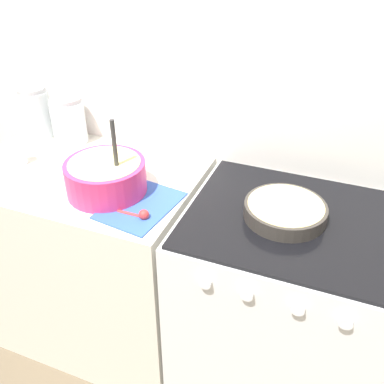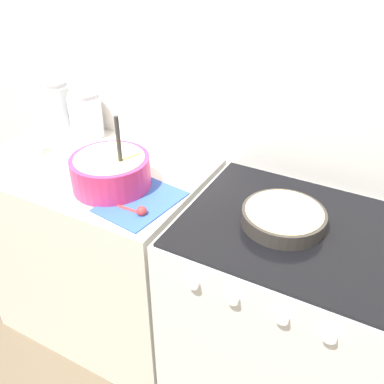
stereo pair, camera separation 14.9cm
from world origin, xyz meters
name	(u,v)px [view 1 (the left image)]	position (x,y,z in m)	size (l,w,h in m)	color
wall_back	(220,89)	(0.00, 0.64, 1.20)	(4.87, 0.05, 2.40)	white
countertop_cabinet	(94,257)	(-0.47, 0.31, 0.46)	(0.94, 0.62, 0.91)	silver
stove	(280,311)	(0.39, 0.31, 0.45)	(0.75, 0.64, 0.91)	silver
mixing_bowl	(106,175)	(-0.29, 0.22, 0.98)	(0.29, 0.29, 0.29)	#E0336B
baking_pan	(285,211)	(0.35, 0.30, 0.94)	(0.28, 0.28, 0.05)	#38332D
storage_jar_left	(36,116)	(-0.83, 0.53, 1.01)	(0.14, 0.14, 0.23)	silver
storage_jar_middle	(69,123)	(-0.66, 0.53, 1.00)	(0.15, 0.15, 0.21)	silver
tin_can	(18,154)	(-0.74, 0.28, 0.96)	(0.06, 0.06, 0.09)	silver
recipe_page	(141,205)	(-0.13, 0.18, 0.91)	(0.25, 0.32, 0.01)	#3359B2
measuring_spoon	(141,214)	(-0.10, 0.12, 0.93)	(0.12, 0.04, 0.04)	red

